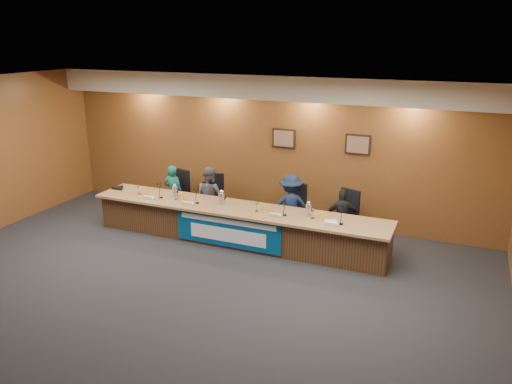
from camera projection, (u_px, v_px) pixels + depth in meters
floor at (173, 296)px, 7.95m from camera, size 10.00×10.00×0.00m
ceiling at (162, 93)px, 6.98m from camera, size 10.00×8.00×0.04m
wall_back at (267, 148)px, 10.97m from camera, size 10.00×0.04×3.20m
soffit at (263, 87)px, 10.35m from camera, size 10.00×0.50×0.50m
dais_body at (237, 225)px, 9.95m from camera, size 6.00×0.80×0.70m
dais_top at (236, 208)px, 9.79m from camera, size 6.10×0.95×0.05m
banner at (228, 231)px, 9.58m from camera, size 2.20×0.02×0.65m
banner_text_upper at (227, 222)px, 9.50m from camera, size 2.00×0.01×0.10m
banner_text_lower at (227, 235)px, 9.59m from camera, size 1.60×0.01×0.28m
wall_photo_left at (284, 138)px, 10.72m from camera, size 0.52×0.04×0.42m
wall_photo_right at (358, 145)px, 10.13m from camera, size 0.52×0.04×0.42m
panelist_a at (174, 192)px, 11.15m from camera, size 0.45×0.30×1.23m
panelist_b at (210, 196)px, 10.80m from camera, size 0.75×0.66×1.29m
panelist_c at (291, 206)px, 10.10m from camera, size 0.98×0.77×1.33m
panelist_d at (342, 217)px, 9.73m from camera, size 0.73×0.47×1.15m
office_chair_a at (176, 197)px, 11.28m from camera, size 0.60×0.60×0.08m
office_chair_b at (212, 202)px, 10.94m from camera, size 0.57×0.57×0.08m
office_chair_c at (292, 213)px, 10.25m from camera, size 0.55×0.55×0.08m
office_chair_d at (343, 220)px, 9.85m from camera, size 0.61×0.61×0.08m
nameplate_a at (147, 197)px, 10.22m from camera, size 0.24×0.08×0.10m
microphone_a at (161, 197)px, 10.33m from camera, size 0.07×0.07×0.02m
juice_glass_a at (145, 191)px, 10.51m from camera, size 0.06×0.06×0.15m
water_glass_a at (139, 190)px, 10.55m from camera, size 0.08×0.08×0.18m
nameplate_b at (187, 203)px, 9.87m from camera, size 0.24×0.08×0.10m
microphone_b at (197, 203)px, 10.00m from camera, size 0.07×0.07×0.02m
juice_glass_b at (182, 196)px, 10.19m from camera, size 0.06×0.06×0.15m
water_glass_b at (176, 195)px, 10.22m from camera, size 0.08×0.08×0.18m
nameplate_c at (274, 215)px, 9.24m from camera, size 0.24×0.08×0.10m
microphone_c at (285, 215)px, 9.33m from camera, size 0.07×0.07×0.02m
juice_glass_c at (265, 208)px, 9.51m from camera, size 0.06×0.06×0.15m
water_glass_c at (257, 207)px, 9.53m from camera, size 0.08×0.08×0.18m
nameplate_d at (330, 224)px, 8.80m from camera, size 0.24×0.08×0.10m
microphone_d at (341, 224)px, 8.89m from camera, size 0.07×0.07×0.02m
juice_glass_d at (321, 216)px, 9.08m from camera, size 0.06×0.06×0.15m
water_glass_d at (313, 214)px, 9.16m from camera, size 0.08×0.08×0.18m
carafe_left at (175, 192)px, 10.36m from camera, size 0.11×0.11×0.23m
carafe_mid at (222, 199)px, 9.93m from camera, size 0.13×0.13×0.23m
carafe_right at (309, 210)px, 9.26m from camera, size 0.11×0.11×0.24m
speakerphone at (119, 188)px, 10.91m from camera, size 0.32×0.32×0.05m
paper_stack at (330, 222)px, 8.99m from camera, size 0.26×0.33×0.01m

